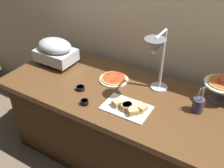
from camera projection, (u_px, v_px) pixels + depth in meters
ground_plane at (114, 153)px, 2.55m from camera, size 8.00×8.00×0.00m
back_wall at (144, 19)px, 2.24m from camera, size 4.40×0.04×2.40m
buffet_table at (114, 124)px, 2.34m from camera, size 1.90×0.84×0.76m
chafing_dish at (55, 50)px, 2.40m from camera, size 0.36×0.25×0.25m
heat_lamp at (156, 51)px, 1.82m from camera, size 0.15×0.34×0.52m
pizza_plate_front at (114, 79)px, 2.24m from camera, size 0.25×0.25×0.03m
pizza_plate_center at (222, 85)px, 1.95m from camera, size 0.27×0.27×0.17m
sandwich_platter at (128, 107)px, 1.90m from camera, size 0.35×0.23×0.06m
sauce_cup_near at (80, 88)px, 2.12m from camera, size 0.07×0.07×0.03m
sauce_cup_far at (85, 102)px, 1.96m from camera, size 0.06×0.06×0.04m
utensil_holder at (198, 105)px, 1.87m from camera, size 0.08×0.08×0.23m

